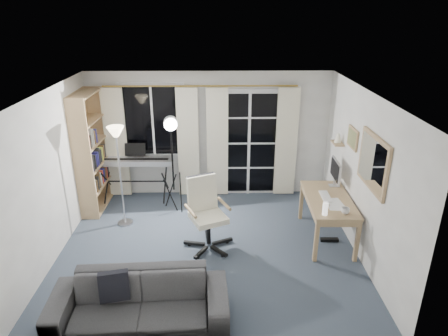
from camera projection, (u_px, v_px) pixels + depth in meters
The scene contains 17 objects.
floor at pixel (208, 249), 6.18m from camera, with size 4.50×4.00×0.02m, color #374150.
window at pixel (153, 120), 7.42m from camera, with size 1.20×0.08×1.40m.
french_door at pixel (249, 144), 7.62m from camera, with size 1.32×0.09×2.11m.
curtains at pixel (202, 142), 7.50m from camera, with size 3.60×0.07×2.13m.
bookshelf at pixel (89, 156), 7.06m from camera, with size 0.37×1.01×2.15m.
torchiere_lamp at pixel (117, 147), 6.35m from camera, with size 0.29×0.29×1.73m.
keyboard_piano at pixel (135, 162), 7.43m from camera, with size 1.43×0.70×1.03m.
studio_light at pixel (171, 135), 6.75m from camera, with size 0.35×0.36×1.81m.
office_chair at pixel (205, 206), 6.06m from camera, with size 0.77×0.76×1.12m.
desk at pixel (328, 203), 6.22m from camera, with size 0.70×1.35×0.71m.
monitor at pixel (336, 171), 6.50m from camera, with size 0.17×0.51×0.45m.
desk_clutter at pixel (328, 214), 6.04m from camera, with size 0.43×0.81×0.90m.
mug at pixel (345, 210), 5.70m from camera, with size 0.12×0.09×0.12m, color silver.
wall_mirror at pixel (373, 163), 5.30m from camera, with size 0.04×0.94×0.74m.
framed_print at pixel (353, 138), 6.11m from camera, with size 0.03×0.42×0.32m.
wall_shelf at pixel (338, 140), 6.65m from camera, with size 0.16×0.30×0.18m.
sofa at pixel (139, 295), 4.58m from camera, with size 2.07×0.70×0.80m.
Camera 1 is at (0.16, -5.24, 3.50)m, focal length 32.00 mm.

